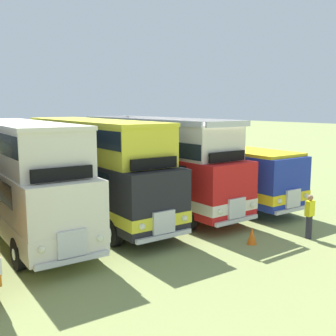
# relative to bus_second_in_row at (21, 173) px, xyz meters

# --- Properties ---
(ground_plane) EXTENTS (200.00, 200.00, 0.00)m
(ground_plane) POSITION_rel_bus_second_in_row_xyz_m (3.37, 0.12, -2.47)
(ground_plane) COLOR #8C9956
(bus_second_in_row) EXTENTS (3.09, 10.76, 4.49)m
(bus_second_in_row) POSITION_rel_bus_second_in_row_xyz_m (0.00, 0.00, 0.00)
(bus_second_in_row) COLOR silver
(bus_second_in_row) RESTS_ON ground
(bus_third_in_row) EXTENTS (2.87, 11.01, 4.49)m
(bus_third_in_row) POSITION_rel_bus_second_in_row_xyz_m (3.38, 0.33, 0.00)
(bus_third_in_row) COLOR black
(bus_third_in_row) RESTS_ON ground
(bus_fourth_in_row) EXTENTS (2.69, 11.13, 4.52)m
(bus_fourth_in_row) POSITION_rel_bus_second_in_row_xyz_m (6.75, 0.28, -0.11)
(bus_fourth_in_row) COLOR red
(bus_fourth_in_row) RESTS_ON ground
(bus_fifth_in_row) EXTENTS (2.93, 11.66, 2.99)m
(bus_fifth_in_row) POSITION_rel_bus_second_in_row_xyz_m (10.14, 0.16, -0.71)
(bus_fifth_in_row) COLOR #1E339E
(bus_fifth_in_row) RESTS_ON ground
(cone_near_end) EXTENTS (0.36, 0.36, 0.62)m
(cone_near_end) POSITION_rel_bus_second_in_row_xyz_m (6.36, -6.48, -2.16)
(cone_near_end) COLOR orange
(cone_near_end) RESTS_ON ground
(marshal_person) EXTENTS (0.36, 0.24, 1.73)m
(marshal_person) POSITION_rel_bus_second_in_row_xyz_m (8.63, -7.35, -1.58)
(marshal_person) COLOR #23232D
(marshal_person) RESTS_ON ground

